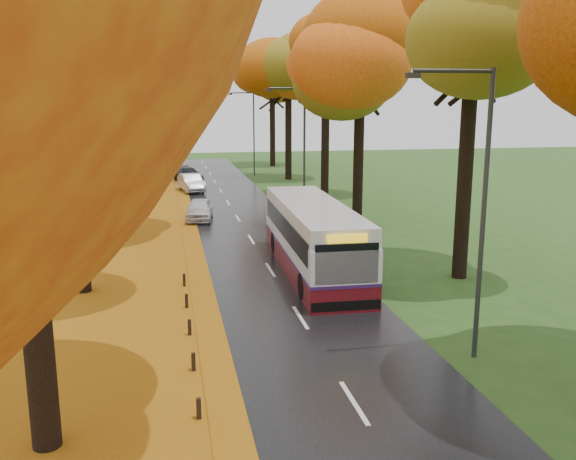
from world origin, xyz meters
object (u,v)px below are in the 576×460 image
object	(u,v)px
car_white	(199,209)
car_silver	(191,183)
car_dark	(188,175)
streetlamp_far	(251,127)
streetlamp_mid	(300,141)
bus	(313,236)
streetlamp_near	(476,193)

from	to	relation	value
car_white	car_silver	bearing A→B (deg)	97.20
car_white	car_dark	distance (m)	18.09
streetlamp_far	car_dark	world-z (taller)	streetlamp_far
streetlamp_mid	streetlamp_far	size ratio (longest dim) A/B	1.00
streetlamp_mid	car_dark	bearing A→B (deg)	109.23
car_white	car_silver	xyz separation A→B (m)	(0.03, 12.22, 0.06)
streetlamp_far	bus	bearing A→B (deg)	-93.63
streetlamp_near	car_silver	size ratio (longest dim) A/B	1.88
streetlamp_mid	bus	world-z (taller)	streetlamp_mid
streetlamp_near	streetlamp_far	distance (m)	44.00
streetlamp_far	bus	distance (m)	34.70
bus	car_white	bearing A→B (deg)	109.83
streetlamp_near	streetlamp_far	size ratio (longest dim) A/B	1.00
bus	streetlamp_near	bearing A→B (deg)	-75.47
streetlamp_mid	streetlamp_far	world-z (taller)	same
streetlamp_mid	bus	distance (m)	13.06
streetlamp_near	car_white	world-z (taller)	streetlamp_near
streetlamp_far	car_silver	world-z (taller)	streetlamp_far
streetlamp_far	car_dark	size ratio (longest dim) A/B	1.80
streetlamp_mid	bus	size ratio (longest dim) A/B	0.72
streetlamp_mid	bus	bearing A→B (deg)	-99.94
bus	car_white	distance (m)	13.13
car_dark	streetlamp_near	bearing A→B (deg)	-96.25
streetlamp_mid	car_dark	xyz separation A→B (m)	(-6.30, 18.05, -4.03)
car_silver	car_white	bearing A→B (deg)	-100.13
car_white	bus	bearing A→B (deg)	-64.44
streetlamp_near	streetlamp_mid	world-z (taller)	same
car_white	car_silver	distance (m)	12.22
bus	car_silver	distance (m)	25.01
streetlamp_mid	car_silver	world-z (taller)	streetlamp_mid
car_white	car_dark	world-z (taller)	car_dark
streetlamp_mid	streetlamp_far	xyz separation A→B (m)	(0.00, 22.00, 0.00)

